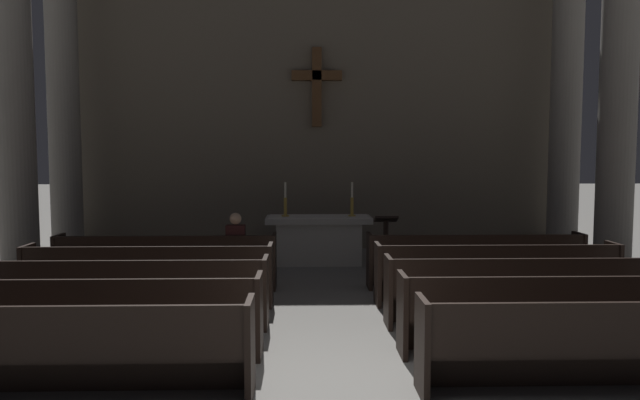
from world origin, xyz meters
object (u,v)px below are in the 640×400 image
(column_right_third, at_px, (618,113))
(column_right_fourth, at_px, (565,120))
(pew_right_row_1, at_px, (612,346))
(candlestick_right, at_px, (352,205))
(pew_left_row_3, at_px, (127,293))
(column_left_third, at_px, (15,111))
(pew_left_row_5, at_px, (167,262))
(pew_left_row_1, at_px, (54,350))
(pew_right_row_3, at_px, (524,291))
(pew_right_row_4, at_px, (496,274))
(altar, at_px, (319,239))
(pew_left_row_4, at_px, (149,276))
(column_left_fourth, at_px, (64,119))
(pew_left_row_2, at_px, (97,317))
(pew_right_row_2, at_px, (561,314))
(candlestick_left, at_px, (285,205))
(lectern, at_px, (386,247))
(pew_right_row_5, at_px, (475,260))
(lone_worshipper, at_px, (236,249))

(column_right_third, distance_m, column_right_fourth, 2.22)
(pew_right_row_1, xyz_separation_m, candlestick_right, (-1.95, 6.81, 0.76))
(pew_left_row_3, xyz_separation_m, column_left_third, (-2.97, 3.32, 2.62))
(pew_left_row_3, xyz_separation_m, pew_left_row_5, (0.00, 2.26, 0.00))
(pew_left_row_5, bearing_deg, pew_left_row_1, -90.00)
(pew_right_row_1, xyz_separation_m, pew_right_row_3, (0.00, 2.26, 0.00))
(pew_left_row_3, bearing_deg, column_left_third, 131.82)
(pew_right_row_4, xyz_separation_m, altar, (-2.65, 3.42, 0.06))
(pew_left_row_4, xyz_separation_m, column_left_fourth, (-2.97, 4.41, 2.62))
(pew_right_row_1, bearing_deg, pew_left_row_3, 156.87)
(pew_left_row_2, height_order, column_right_fourth, column_right_fourth)
(pew_left_row_5, distance_m, candlestick_right, 4.13)
(pew_right_row_2, bearing_deg, pew_left_row_5, 147.35)
(column_right_third, bearing_deg, candlestick_left, 169.00)
(pew_right_row_4, bearing_deg, pew_left_row_2, -156.87)
(pew_left_row_2, relative_size, lectern, 3.22)
(column_left_third, xyz_separation_m, lectern, (6.87, 0.03, -2.55))
(pew_left_row_4, height_order, candlestick_right, candlestick_right)
(column_left_fourth, relative_size, candlestick_right, 8.89)
(pew_left_row_1, height_order, candlestick_right, candlestick_right)
(pew_right_row_4, bearing_deg, pew_right_row_1, -90.00)
(pew_left_row_2, distance_m, column_left_fourth, 7.76)
(column_left_fourth, xyz_separation_m, altar, (5.62, -0.99, -2.56))
(column_left_third, distance_m, column_right_third, 11.24)
(pew_left_row_1, distance_m, column_right_fourth, 11.67)
(pew_right_row_1, distance_m, altar, 7.31)
(pew_left_row_5, distance_m, lectern, 4.05)
(pew_right_row_4, relative_size, column_left_third, 0.58)
(pew_left_row_3, bearing_deg, altar, 59.80)
(column_right_fourth, bearing_deg, pew_right_row_2, -114.01)
(pew_right_row_4, relative_size, column_left_fourth, 0.58)
(column_right_third, distance_m, lectern, 5.06)
(column_left_third, bearing_deg, pew_right_row_3, -21.88)
(pew_right_row_1, bearing_deg, pew_right_row_4, 90.00)
(pew_left_row_1, bearing_deg, altar, 68.75)
(pew_right_row_5, distance_m, lectern, 1.77)
(column_right_third, bearing_deg, pew_left_row_5, -172.71)
(pew_right_row_3, bearing_deg, pew_right_row_4, 90.00)
(pew_left_row_1, bearing_deg, pew_left_row_5, 90.00)
(column_right_fourth, bearing_deg, lone_worshipper, -155.46)
(pew_left_row_5, xyz_separation_m, pew_right_row_3, (5.30, -2.26, 0.00))
(pew_right_row_3, xyz_separation_m, candlestick_right, (-1.95, 4.55, 0.76))
(pew_left_row_3, bearing_deg, candlestick_right, 53.65)
(pew_left_row_2, bearing_deg, column_right_third, 28.30)
(pew_right_row_2, bearing_deg, lectern, 107.34)
(pew_left_row_2, bearing_deg, pew_right_row_5, 32.65)
(column_left_third, distance_m, altar, 6.30)
(lectern, bearing_deg, pew_left_row_2, -131.02)
(lectern, bearing_deg, lone_worshipper, -158.90)
(pew_right_row_5, xyz_separation_m, lectern, (-1.40, 1.09, 0.07))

